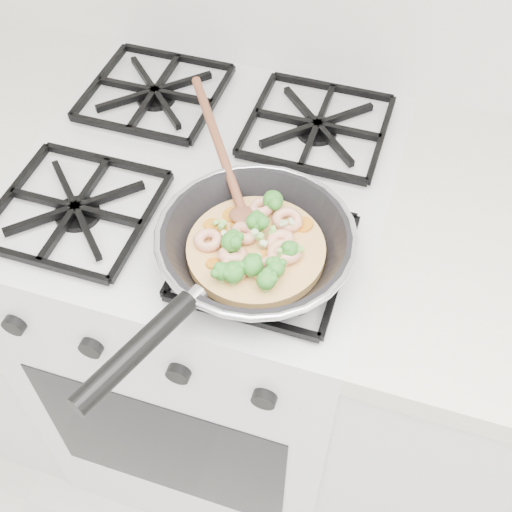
% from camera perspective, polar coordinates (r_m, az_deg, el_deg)
% --- Properties ---
extents(stove, '(0.60, 0.60, 0.92)m').
position_cam_1_polar(stove, '(1.42, -3.44, -5.69)').
color(stove, white).
rests_on(stove, ground).
extents(skillet, '(0.33, 0.56, 0.10)m').
position_cam_1_polar(skillet, '(0.89, -0.26, 0.82)').
color(skillet, black).
rests_on(skillet, stove).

